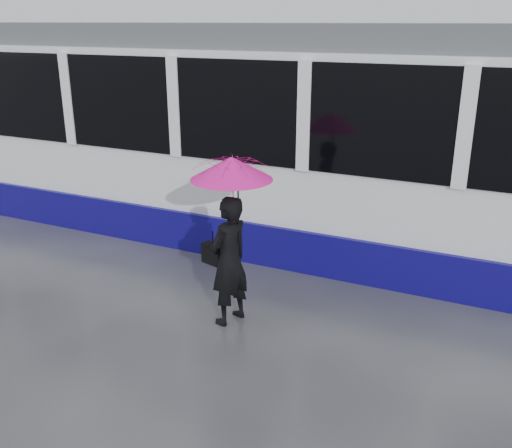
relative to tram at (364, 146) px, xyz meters
The scene contains 6 objects.
ground 3.38m from the tram, 122.36° to the right, with size 90.00×90.00×0.00m, color #2E2E33.
rails 2.27m from the tram, behind, with size 34.00×1.51×0.02m.
tram is the anchor object (origin of this frame).
woman 3.12m from the tram, 104.25° to the right, with size 0.57×0.37×1.55m, color black.
umbrella 2.99m from the tram, 103.32° to the right, with size 1.12×1.12×1.05m.
handbag 3.15m from the tram, 108.37° to the right, with size 0.30×0.19×0.42m.
Camera 1 is at (3.73, -5.71, 3.38)m, focal length 40.00 mm.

